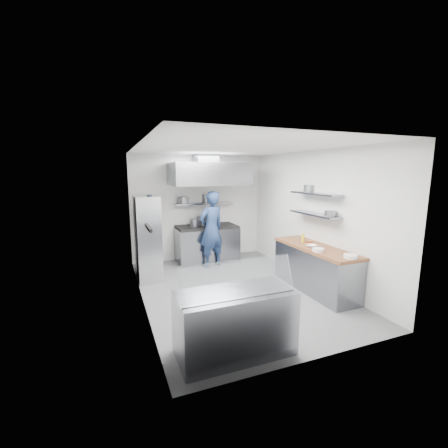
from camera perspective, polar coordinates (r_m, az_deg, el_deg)
name	(u,v)px	position (r m, az deg, el deg)	size (l,w,h in m)	color
floor	(235,289)	(6.23, 2.06, -12.29)	(5.00, 5.00, 0.00)	#545456
ceiling	(236,148)	(5.79, 2.24, 14.31)	(5.00, 5.00, 0.00)	silver
wall_back	(199,208)	(8.18, -4.87, 3.15)	(3.60, 0.02, 2.80)	white
wall_front	(319,253)	(3.75, 17.68, -5.28)	(3.60, 0.02, 2.80)	white
wall_left	(140,227)	(5.40, -15.65, -0.63)	(5.00, 0.02, 2.80)	white
wall_right	(311,216)	(6.77, 16.26, 1.39)	(5.00, 0.02, 2.80)	white
gas_range	(207,244)	(8.00, -3.27, -3.90)	(1.60, 0.80, 0.90)	gray
cooktop	(207,227)	(7.90, -3.30, -0.51)	(1.57, 0.78, 0.06)	black
stock_pot_left	(195,223)	(7.79, -5.57, 0.28)	(0.27, 0.27, 0.20)	slate
stock_pot_mid	(203,220)	(7.99, -3.98, 0.68)	(0.35, 0.35, 0.24)	slate
over_range_shelf	(204,204)	(8.05, -3.88, 3.91)	(1.60, 0.30, 0.04)	gray
shelf_pot_a	(184,200)	(7.85, -7.71, 4.50)	(0.26, 0.26, 0.18)	slate
shelf_pot_b	(207,198)	(8.24, -3.19, 4.96)	(0.31, 0.31, 0.22)	slate
extractor_hood	(208,174)	(7.61, -2.99, 9.47)	(1.90, 1.15, 0.55)	gray
hood_duct	(205,159)	(7.83, -3.55, 12.25)	(0.55, 0.55, 0.24)	slate
red_firebox	(152,209)	(7.86, -13.53, 2.78)	(0.22, 0.10, 0.26)	red
chef	(211,229)	(7.43, -2.41, -1.02)	(0.69, 0.45, 1.90)	navy
wire_rack	(147,238)	(6.81, -14.37, -2.53)	(0.50, 0.90, 1.85)	silver
rack_bin_a	(149,245)	(6.62, -14.08, -3.97)	(0.15, 0.18, 0.17)	white
rack_bin_b	(147,221)	(6.75, -14.52, 0.60)	(0.13, 0.17, 0.15)	yellow
rack_jar	(150,199)	(6.41, -13.93, 4.65)	(0.11, 0.11, 0.18)	black
knife_strip	(148,228)	(4.50, -14.22, -0.68)	(0.04, 0.55, 0.05)	black
prep_counter_base	(314,270)	(6.33, 16.85, -8.32)	(0.62, 2.00, 0.84)	gray
prep_counter_top	(316,248)	(6.21, 17.05, -4.37)	(0.65, 2.04, 0.06)	brown
plate_stack_a	(351,256)	(5.57, 22.96, -5.71)	(0.23, 0.23, 0.06)	white
plate_stack_b	(318,250)	(5.82, 17.49, -4.71)	(0.21, 0.21, 0.06)	white
copper_pan	(309,242)	(6.40, 15.90, -3.33)	(0.14, 0.14, 0.06)	#CA6839
squeeze_bottle	(303,238)	(6.47, 14.83, -2.61)	(0.05, 0.05, 0.18)	yellow
mixing_bowl	(311,246)	(6.11, 16.28, -4.02)	(0.20, 0.20, 0.05)	white
wall_shelf_lower	(314,214)	(6.42, 16.80, 1.83)	(0.30, 1.30, 0.04)	gray
wall_shelf_upper	(315,194)	(6.38, 16.99, 5.57)	(0.30, 1.30, 0.04)	gray
shelf_pot_c	(330,213)	(6.09, 19.58, 1.93)	(0.21, 0.21, 0.10)	slate
shelf_pot_d	(310,188)	(6.76, 16.04, 6.60)	(0.26, 0.26, 0.14)	slate
display_case	(235,323)	(4.07, 2.05, -18.31)	(1.50, 0.70, 0.85)	gray
display_glass	(239,278)	(3.71, 2.86, -10.31)	(1.47, 0.02, 0.45)	silver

